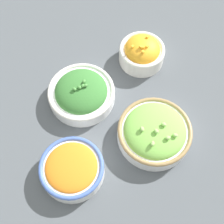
# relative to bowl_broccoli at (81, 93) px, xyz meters

# --- Properties ---
(ground_plane) EXTENTS (3.00, 3.00, 0.00)m
(ground_plane) POSITION_rel_bowl_broccoli_xyz_m (-0.06, -0.09, -0.03)
(ground_plane) COLOR #4C5156
(bowl_broccoli) EXTENTS (0.20, 0.20, 0.08)m
(bowl_broccoli) POSITION_rel_bowl_broccoli_xyz_m (0.00, 0.00, 0.00)
(bowl_broccoli) COLOR white
(bowl_broccoli) RESTS_ON ground_plane
(bowl_carrots) EXTENTS (0.17, 0.17, 0.06)m
(bowl_carrots) POSITION_rel_bowl_broccoli_xyz_m (-0.23, 0.01, 0.00)
(bowl_carrots) COLOR white
(bowl_carrots) RESTS_ON ground_plane
(bowl_squash) EXTENTS (0.14, 0.14, 0.09)m
(bowl_squash) POSITION_rel_bowl_broccoli_xyz_m (0.15, -0.18, 0.01)
(bowl_squash) COLOR silver
(bowl_squash) RESTS_ON ground_plane
(bowl_lettuce) EXTENTS (0.21, 0.21, 0.08)m
(bowl_lettuce) POSITION_rel_bowl_broccoli_xyz_m (-0.12, -0.21, 0.00)
(bowl_lettuce) COLOR white
(bowl_lettuce) RESTS_ON ground_plane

